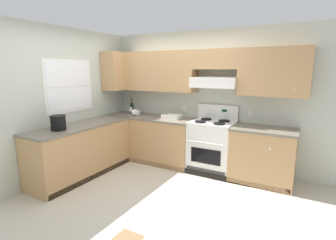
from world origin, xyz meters
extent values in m
plane|color=beige|center=(0.00, 0.00, 0.00)|extent=(7.04, 7.04, 0.00)
cube|color=olive|center=(0.54, -1.05, 0.00)|extent=(0.30, 0.30, 0.01)
cube|color=beige|center=(0.46, 1.62, 1.27)|extent=(4.68, 0.12, 2.55)
cube|color=tan|center=(-0.60, 1.38, 1.80)|extent=(1.76, 0.34, 0.76)
cube|color=tan|center=(1.61, 1.38, 1.80)|extent=(1.07, 0.34, 0.76)
cube|color=tan|center=(0.68, 1.38, 2.01)|extent=(0.80, 0.34, 0.34)
cube|color=white|center=(0.68, 1.34, 1.62)|extent=(0.80, 0.46, 0.17)
cube|color=white|center=(0.68, 1.12, 1.54)|extent=(0.80, 0.03, 0.04)
sphere|color=silver|center=(-0.60, 1.20, 1.54)|extent=(0.02, 0.02, 0.02)
sphere|color=silver|center=(1.28, 1.20, 1.54)|extent=(0.02, 0.02, 0.02)
sphere|color=silver|center=(1.95, 1.20, 1.54)|extent=(0.02, 0.02, 0.02)
cube|color=silver|center=(-0.01, 1.55, 1.08)|extent=(0.08, 0.01, 0.12)
cube|color=silver|center=(-0.01, 1.54, 1.10)|extent=(0.03, 0.00, 0.03)
cube|color=silver|center=(-0.01, 1.54, 1.06)|extent=(0.03, 0.00, 0.03)
cube|color=silver|center=(1.27, 1.55, 1.08)|extent=(0.08, 0.01, 0.12)
cube|color=silver|center=(1.27, 1.54, 1.10)|extent=(0.03, 0.00, 0.03)
cube|color=silver|center=(1.27, 1.54, 1.06)|extent=(0.03, 0.00, 0.03)
cube|color=beige|center=(-1.62, 0.10, 1.27)|extent=(0.12, 4.00, 2.55)
cube|color=white|center=(-1.57, 0.10, 1.55)|extent=(0.04, 1.00, 0.92)
cube|color=white|center=(-1.55, 0.10, 1.55)|extent=(0.01, 0.90, 0.82)
cube|color=white|center=(-1.54, 0.10, 1.55)|extent=(0.01, 0.90, 0.02)
cube|color=tan|center=(-1.38, 1.20, 1.80)|extent=(0.34, 0.64, 0.76)
cube|color=tan|center=(-0.62, 1.25, 0.44)|extent=(1.82, 0.61, 0.87)
cube|color=#756B5B|center=(-0.62, 1.25, 0.89)|extent=(1.85, 0.63, 0.04)
cube|color=tan|center=(1.56, 1.25, 0.44)|extent=(0.99, 0.61, 0.87)
cube|color=#756B5B|center=(1.56, 1.25, 0.89)|extent=(1.01, 0.63, 0.04)
cube|color=black|center=(0.26, 0.97, 0.04)|extent=(3.54, 0.06, 0.09)
sphere|color=silver|center=(-0.98, 0.93, 0.68)|extent=(0.03, 0.03, 0.03)
sphere|color=silver|center=(1.70, 0.93, 0.68)|extent=(0.03, 0.03, 0.03)
cube|color=tan|center=(-1.25, 0.00, 0.44)|extent=(0.61, 1.89, 0.87)
cube|color=#756B5B|center=(-1.25, 0.00, 0.89)|extent=(0.63, 1.91, 0.04)
cube|color=black|center=(-0.97, 0.00, 0.04)|extent=(0.06, 1.85, 0.09)
cube|color=white|center=(0.68, 1.25, 0.46)|extent=(0.76, 0.58, 0.91)
cube|color=black|center=(0.68, 0.95, 0.38)|extent=(0.53, 0.01, 0.26)
cylinder|color=silver|center=(0.68, 0.93, 0.62)|extent=(0.65, 0.02, 0.02)
cube|color=#333333|center=(0.68, 0.96, 0.10)|extent=(0.70, 0.01, 0.11)
cube|color=white|center=(0.68, 1.25, 0.92)|extent=(0.76, 0.58, 0.02)
cube|color=white|center=(0.68, 1.52, 1.05)|extent=(0.76, 0.04, 0.29)
cube|color=#053F0C|center=(0.81, 1.50, 1.10)|extent=(0.09, 0.01, 0.04)
cylinder|color=black|center=(0.51, 1.11, 0.94)|extent=(0.19, 0.19, 0.02)
cylinder|color=black|center=(0.51, 1.11, 0.93)|extent=(0.07, 0.07, 0.01)
cylinder|color=black|center=(0.85, 1.11, 0.94)|extent=(0.19, 0.19, 0.02)
cylinder|color=black|center=(0.85, 1.11, 0.93)|extent=(0.07, 0.07, 0.01)
cylinder|color=black|center=(0.51, 1.39, 0.94)|extent=(0.19, 0.19, 0.02)
cylinder|color=black|center=(0.51, 1.39, 0.93)|extent=(0.07, 0.07, 0.01)
cylinder|color=black|center=(0.85, 1.39, 0.94)|extent=(0.19, 0.19, 0.02)
cylinder|color=black|center=(0.85, 1.39, 0.93)|extent=(0.07, 0.07, 0.01)
cylinder|color=white|center=(0.47, 1.50, 1.03)|extent=(0.04, 0.02, 0.04)
cylinder|color=white|center=(0.61, 1.50, 1.03)|extent=(0.04, 0.02, 0.04)
cylinder|color=white|center=(0.75, 1.50, 1.03)|extent=(0.04, 0.02, 0.04)
cylinder|color=white|center=(0.89, 1.50, 1.03)|extent=(0.04, 0.02, 0.04)
cylinder|color=black|center=(-1.13, 1.31, 1.02)|extent=(0.08, 0.08, 0.21)
cone|color=black|center=(-1.13, 1.31, 1.14)|extent=(0.08, 0.08, 0.04)
cylinder|color=black|center=(-1.13, 1.31, 1.20)|extent=(0.03, 0.03, 0.09)
cylinder|color=maroon|center=(-1.13, 1.31, 1.24)|extent=(0.03, 0.03, 0.02)
cube|color=silver|center=(-1.13, 1.27, 1.01)|extent=(0.07, 0.00, 0.09)
cube|color=white|center=(-0.14, 1.27, 0.92)|extent=(0.28, 0.19, 0.02)
cube|color=white|center=(-0.14, 1.16, 0.95)|extent=(0.36, 0.01, 0.07)
cube|color=white|center=(-0.14, 1.38, 0.95)|extent=(0.36, 0.01, 0.07)
cube|color=white|center=(-0.31, 1.27, 0.95)|extent=(0.01, 0.21, 0.07)
cube|color=white|center=(0.03, 1.27, 0.95)|extent=(0.01, 0.21, 0.07)
cylinder|color=black|center=(-1.23, -0.44, 1.02)|extent=(0.23, 0.23, 0.23)
torus|color=black|center=(-1.23, -0.44, 1.13)|extent=(0.24, 0.24, 0.01)
cylinder|color=white|center=(-0.93, 1.18, 0.97)|extent=(0.12, 0.13, 0.13)
cylinder|color=#9E7A51|center=(-1.00, 1.18, 0.97)|extent=(0.01, 0.04, 0.04)
camera|label=1|loc=(2.17, -3.04, 1.85)|focal=27.69mm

